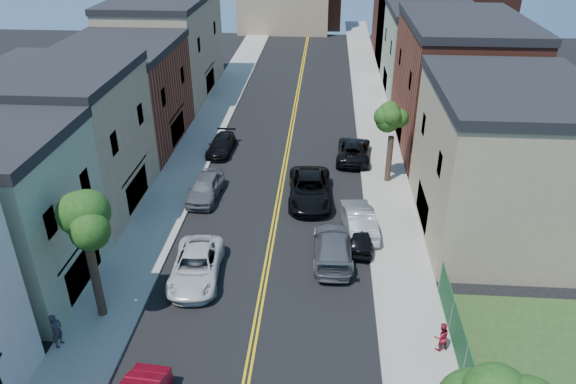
% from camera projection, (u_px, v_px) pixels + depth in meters
% --- Properties ---
extents(sidewalk_left, '(3.20, 100.00, 0.15)m').
position_uv_depth(sidewalk_left, '(207.00, 126.00, 50.30)').
color(sidewalk_left, gray).
rests_on(sidewalk_left, ground).
extents(sidewalk_right, '(3.20, 100.00, 0.15)m').
position_uv_depth(sidewalk_right, '(377.00, 131.00, 49.29)').
color(sidewalk_right, gray).
rests_on(sidewalk_right, ground).
extents(curb_left, '(0.30, 100.00, 0.15)m').
position_uv_depth(curb_left, '(226.00, 127.00, 50.18)').
color(curb_left, gray).
rests_on(curb_left, ground).
extents(curb_right, '(0.30, 100.00, 0.15)m').
position_uv_depth(curb_right, '(358.00, 130.00, 49.40)').
color(curb_right, gray).
rests_on(curb_right, ground).
extents(bldg_left_tan_near, '(9.00, 10.00, 9.00)m').
position_uv_depth(bldg_left_tan_near, '(64.00, 145.00, 35.43)').
color(bldg_left_tan_near, '#998466').
rests_on(bldg_left_tan_near, ground).
extents(bldg_left_brick, '(9.00, 12.00, 8.00)m').
position_uv_depth(bldg_left_brick, '(122.00, 98.00, 45.30)').
color(bldg_left_brick, brown).
rests_on(bldg_left_brick, ground).
extents(bldg_left_tan_far, '(9.00, 16.00, 9.50)m').
position_uv_depth(bldg_left_tan_far, '(166.00, 49.00, 57.20)').
color(bldg_left_tan_far, '#998466').
rests_on(bldg_left_tan_far, ground).
extents(bldg_right_tan, '(9.00, 12.00, 9.00)m').
position_uv_depth(bldg_right_tan, '(503.00, 165.00, 32.78)').
color(bldg_right_tan, '#998466').
rests_on(bldg_right_tan, ground).
extents(bldg_right_brick, '(9.00, 14.00, 10.00)m').
position_uv_depth(bldg_right_brick, '(457.00, 87.00, 44.79)').
color(bldg_right_brick, brown).
rests_on(bldg_right_brick, ground).
extents(bldg_right_palegrn, '(9.00, 12.00, 8.50)m').
position_uv_depth(bldg_right_palegrn, '(430.00, 53.00, 57.41)').
color(bldg_right_palegrn, gray).
rests_on(bldg_right_palegrn, ground).
extents(church, '(16.20, 14.20, 22.60)m').
position_uv_depth(church, '(433.00, 1.00, 69.02)').
color(church, '#4C2319').
rests_on(church, ground).
extents(tree_left_mid, '(5.20, 5.20, 9.29)m').
position_uv_depth(tree_left_mid, '(80.00, 204.00, 24.42)').
color(tree_left_mid, '#322419').
rests_on(tree_left_mid, sidewalk_left).
extents(tree_right_far, '(4.40, 4.40, 8.03)m').
position_uv_depth(tree_right_far, '(394.00, 109.00, 37.82)').
color(tree_right_far, '#322419').
rests_on(tree_right_far, sidewalk_right).
extents(white_pickup, '(2.98, 5.83, 1.58)m').
position_uv_depth(white_pickup, '(196.00, 266.00, 29.94)').
color(white_pickup, silver).
rests_on(white_pickup, ground).
extents(grey_car_left, '(2.19, 4.95, 1.66)m').
position_uv_depth(grey_car_left, '(205.00, 188.00, 38.02)').
color(grey_car_left, '#5B5D63').
rests_on(grey_car_left, ground).
extents(black_car_left, '(2.09, 4.70, 1.34)m').
position_uv_depth(black_car_left, '(221.00, 145.00, 44.99)').
color(black_car_left, black).
rests_on(black_car_left, ground).
extents(grey_car_right, '(2.38, 5.71, 1.65)m').
position_uv_depth(grey_car_right, '(333.00, 246.00, 31.59)').
color(grey_car_right, '#56585D').
rests_on(grey_car_right, ground).
extents(black_car_right, '(1.91, 4.15, 1.38)m').
position_uv_depth(black_car_right, '(361.00, 236.00, 32.77)').
color(black_car_right, black).
rests_on(black_car_right, ground).
extents(silver_car_right, '(2.40, 5.32, 1.69)m').
position_uv_depth(silver_car_right, '(359.00, 219.00, 34.21)').
color(silver_car_right, '#A6A9AE').
rests_on(silver_car_right, ground).
extents(dark_car_right_far, '(2.97, 5.79, 1.56)m').
position_uv_depth(dark_car_right_far, '(354.00, 150.00, 43.79)').
color(dark_car_right_far, black).
rests_on(dark_car_right_far, ground).
extents(black_suv_lane, '(3.24, 6.50, 1.77)m').
position_uv_depth(black_suv_lane, '(310.00, 189.00, 37.70)').
color(black_suv_lane, black).
rests_on(black_suv_lane, ground).
extents(pedestrian_left, '(0.54, 0.72, 1.80)m').
position_uv_depth(pedestrian_left, '(56.00, 330.00, 25.12)').
color(pedestrian_left, '#292A31').
rests_on(pedestrian_left, sidewalk_left).
extents(pedestrian_right, '(0.88, 0.78, 1.52)m').
position_uv_depth(pedestrian_right, '(441.00, 337.00, 24.96)').
color(pedestrian_right, maroon).
rests_on(pedestrian_right, sidewalk_right).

